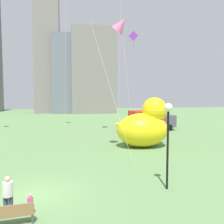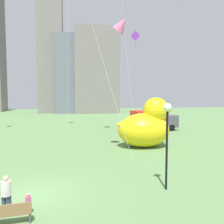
{
  "view_description": "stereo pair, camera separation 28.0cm",
  "coord_description": "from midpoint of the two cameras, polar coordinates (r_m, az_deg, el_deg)",
  "views": [
    {
      "loc": [
        1.79,
        -12.74,
        5.3
      ],
      "look_at": [
        4.62,
        3.62,
        3.99
      ],
      "focal_mm": 38.96,
      "sensor_mm": 36.0,
      "label": 1
    },
    {
      "loc": [
        2.06,
        -12.78,
        5.3
      ],
      "look_at": [
        4.62,
        3.62,
        3.99
      ],
      "focal_mm": 38.96,
      "sensor_mm": 36.0,
      "label": 2
    }
  ],
  "objects": [
    {
      "name": "park_bench",
      "position": [
        11.28,
        -22.14,
        -21.15
      ],
      "size": [
        1.73,
        0.65,
        0.9
      ],
      "color": "olive",
      "rests_on": "ground"
    },
    {
      "name": "person_child",
      "position": [
        11.81,
        -18.36,
        -19.55
      ],
      "size": [
        0.24,
        0.24,
        0.96
      ],
      "color": "silver",
      "rests_on": "ground"
    },
    {
      "name": "ground_plane",
      "position": [
        13.95,
        -16.94,
        -18.02
      ],
      "size": [
        140.0,
        140.0,
        0.0
      ],
      "primitive_type": "plane",
      "color": "#628A52"
    },
    {
      "name": "kite_pink",
      "position": [
        21.43,
        2.68,
        19.78
      ],
      "size": [
        3.54,
        3.5,
        11.75
      ],
      "color": "silver",
      "rests_on": "ground"
    },
    {
      "name": "giant_inflatable_duck",
      "position": [
        24.07,
        8.24,
        -3.25
      ],
      "size": [
        5.88,
        3.77,
        4.87
      ],
      "color": "yellow",
      "rests_on": "ground"
    },
    {
      "name": "box_truck",
      "position": [
        34.58,
        9.91,
        -1.95
      ],
      "size": [
        6.79,
        3.44,
        2.85
      ],
      "color": "red",
      "rests_on": "ground"
    },
    {
      "name": "person_adult",
      "position": [
        11.97,
        -22.95,
        -17.13
      ],
      "size": [
        0.43,
        0.43,
        1.74
      ],
      "color": "#38476B",
      "rests_on": "ground"
    },
    {
      "name": "lamppost",
      "position": [
        13.48,
        13.4,
        -2.82
      ],
      "size": [
        0.46,
        0.46,
        4.75
      ],
      "color": "black",
      "rests_on": "ground"
    },
    {
      "name": "city_skyline",
      "position": [
        69.45,
        -14.61,
        12.37
      ],
      "size": [
        39.83,
        16.79,
        39.0
      ],
      "color": "gray",
      "rests_on": "ground"
    },
    {
      "name": "kite_purple",
      "position": [
        32.0,
        5.64,
        16.34
      ],
      "size": [
        1.86,
        1.7,
        13.12
      ],
      "color": "silver",
      "rests_on": "ground"
    }
  ]
}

